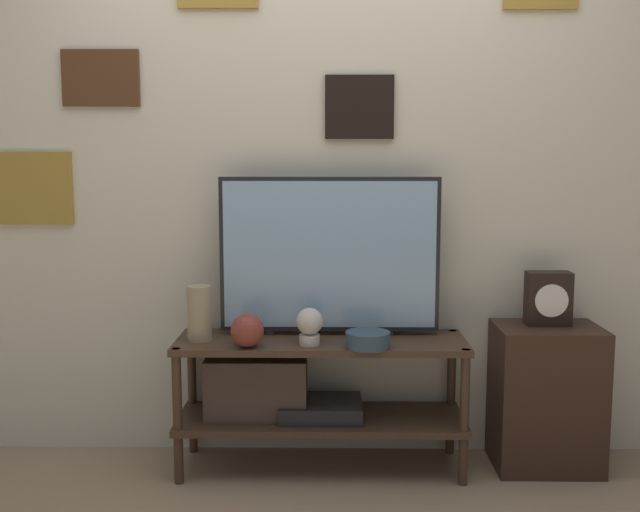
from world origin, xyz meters
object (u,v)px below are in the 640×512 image
at_px(television, 330,255).
at_px(vase_wide_bowl, 368,340).
at_px(vase_round_glass, 247,331).
at_px(decorative_bust, 310,325).
at_px(vase_tall_ceramic, 199,313).
at_px(mantel_clock, 548,299).

xyz_separation_m(television, vase_wide_bowl, (0.16, -0.23, -0.33)).
distance_m(vase_round_glass, decorative_bust, 0.26).
bearing_deg(vase_tall_ceramic, television, 11.66).
bearing_deg(vase_wide_bowl, television, 124.94).
relative_size(vase_wide_bowl, decorative_bust, 1.18).
relative_size(vase_tall_ceramic, decorative_bust, 1.51).
distance_m(vase_wide_bowl, mantel_clock, 0.84).
height_order(vase_wide_bowl, mantel_clock, mantel_clock).
bearing_deg(vase_round_glass, mantel_clock, 8.81).
relative_size(television, vase_round_glass, 6.92).
distance_m(television, vase_tall_ceramic, 0.62).
bearing_deg(mantel_clock, vase_tall_ceramic, -176.61).
height_order(television, mantel_clock, television).
height_order(television, decorative_bust, television).
xyz_separation_m(television, mantel_clock, (0.97, -0.03, -0.19)).
relative_size(vase_tall_ceramic, mantel_clock, 1.01).
bearing_deg(decorative_bust, vase_round_glass, -171.69).
height_order(decorative_bust, mantel_clock, mantel_clock).
bearing_deg(television, vase_wide_bowl, -55.06).
relative_size(television, vase_tall_ceramic, 4.06).
height_order(television, vase_wide_bowl, television).
relative_size(television, vase_wide_bowl, 5.20).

